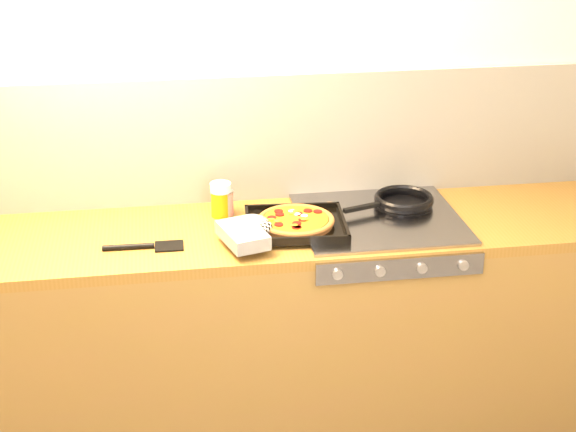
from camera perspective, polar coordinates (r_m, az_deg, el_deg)
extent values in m
plane|color=beige|center=(3.41, -2.51, 6.64)|extent=(3.20, 0.00, 3.20)
cube|color=silver|center=(3.43, -2.46, 4.98)|extent=(3.20, 0.02, 0.50)
cube|color=brown|center=(3.47, -1.70, -7.89)|extent=(3.20, 0.60, 0.86)
cube|color=brown|center=(3.26, -1.79, -1.10)|extent=(3.20, 0.60, 0.04)
cube|color=gray|center=(3.09, 7.24, -3.33)|extent=(0.60, 0.03, 0.08)
cylinder|color=#A5A5AA|center=(3.03, 3.21, -3.77)|extent=(0.04, 0.02, 0.04)
cylinder|color=#A5A5AA|center=(3.06, 5.97, -3.56)|extent=(0.04, 0.02, 0.04)
cylinder|color=#A5A5AA|center=(3.10, 8.66, -3.35)|extent=(0.04, 0.02, 0.04)
cylinder|color=#A5A5AA|center=(3.15, 11.27, -3.13)|extent=(0.04, 0.02, 0.04)
cube|color=gray|center=(3.33, 5.91, -0.21)|extent=(0.60, 0.56, 0.02)
cube|color=black|center=(3.22, 0.51, -0.65)|extent=(0.38, 0.34, 0.01)
cube|color=black|center=(3.35, 0.27, 0.64)|extent=(0.36, 0.04, 0.02)
cube|color=black|center=(3.07, 0.77, -1.54)|extent=(0.36, 0.04, 0.02)
cube|color=black|center=(3.23, 3.60, -0.30)|extent=(0.03, 0.32, 0.02)
cube|color=black|center=(3.20, -2.61, -0.51)|extent=(0.03, 0.32, 0.02)
cylinder|color=#A3662F|center=(3.21, 0.51, -0.42)|extent=(0.29, 0.29, 0.02)
torus|color=#A3662F|center=(3.21, 0.51, -0.27)|extent=(0.30, 0.30, 0.02)
cylinder|color=orange|center=(3.21, 0.51, -0.24)|extent=(0.25, 0.25, 0.01)
cylinder|color=maroon|center=(3.19, 0.97, -0.22)|extent=(0.03, 0.03, 0.00)
cylinder|color=maroon|center=(3.26, -0.62, 0.31)|extent=(0.03, 0.03, 0.00)
cylinder|color=maroon|center=(3.13, 0.55, -0.72)|extent=(0.03, 0.03, 0.00)
cylinder|color=maroon|center=(3.21, -1.06, -0.11)|extent=(0.03, 0.03, 0.00)
cylinder|color=maroon|center=(3.27, 1.29, 0.35)|extent=(0.03, 0.03, 0.00)
cylinder|color=maroon|center=(3.24, 0.66, 0.14)|extent=(0.03, 0.03, 0.00)
cylinder|color=maroon|center=(3.15, -0.60, -0.56)|extent=(0.03, 0.03, 0.00)
cylinder|color=maroon|center=(3.26, 1.94, 0.29)|extent=(0.03, 0.03, 0.00)
cylinder|color=maroon|center=(3.13, 0.58, -0.70)|extent=(0.03, 0.03, 0.00)
cylinder|color=maroon|center=(3.16, 0.57, -0.48)|extent=(0.03, 0.03, 0.00)
cylinder|color=maroon|center=(3.23, -0.54, 0.10)|extent=(0.03, 0.03, 0.00)
ellipsoid|color=orange|center=(3.19, -0.72, -0.27)|extent=(0.03, 0.02, 0.01)
ellipsoid|color=orange|center=(3.19, -1.09, -0.23)|extent=(0.03, 0.02, 0.01)
ellipsoid|color=orange|center=(3.24, 0.30, 0.17)|extent=(0.03, 0.02, 0.01)
ellipsoid|color=orange|center=(3.27, 0.18, 0.41)|extent=(0.03, 0.02, 0.01)
ellipsoid|color=orange|center=(3.14, 0.42, -0.60)|extent=(0.03, 0.02, 0.01)
ellipsoid|color=orange|center=(3.19, 1.08, -0.22)|extent=(0.03, 0.02, 0.01)
ellipsoid|color=orange|center=(3.20, 0.88, -0.12)|extent=(0.03, 0.02, 0.01)
ellipsoid|color=orange|center=(3.18, -0.64, -0.33)|extent=(0.03, 0.02, 0.01)
ellipsoid|color=orange|center=(3.26, 0.50, 0.32)|extent=(0.03, 0.02, 0.01)
ellipsoid|color=silver|center=(3.27, 0.24, 0.35)|extent=(0.03, 0.03, 0.01)
ellipsoid|color=silver|center=(3.24, 0.61, 0.12)|extent=(0.03, 0.03, 0.01)
ellipsoid|color=silver|center=(3.23, 1.06, 0.02)|extent=(0.03, 0.03, 0.01)
cube|color=black|center=(3.07, -2.95, -1.24)|extent=(0.18, 0.24, 0.05)
ellipsoid|color=black|center=(3.17, -2.37, -0.48)|extent=(0.13, 0.13, 0.05)
cylinder|color=black|center=(3.10, -1.72, -0.99)|extent=(0.08, 0.10, 0.05)
cylinder|color=black|center=(3.43, 7.48, 0.72)|extent=(0.27, 0.27, 0.01)
torus|color=black|center=(3.43, 7.50, 1.05)|extent=(0.29, 0.29, 0.02)
cube|color=black|center=(3.33, 4.87, 0.57)|extent=(0.16, 0.07, 0.01)
cylinder|color=#B00E13|center=(3.35, -4.13, 0.84)|extent=(0.09, 0.09, 0.09)
cylinder|color=#B2B2B7|center=(3.33, -4.16, 1.59)|extent=(0.09, 0.09, 0.01)
cylinder|color=#B2B2B7|center=(3.37, -4.11, 0.10)|extent=(0.09, 0.09, 0.01)
cylinder|color=orange|center=(3.35, -4.35, 0.80)|extent=(0.08, 0.08, 0.10)
cylinder|color=silver|center=(3.32, -4.39, 1.86)|extent=(0.08, 0.08, 0.03)
cylinder|color=#9F6843|center=(3.40, 0.45, 0.50)|extent=(0.26, 0.06, 0.02)
ellipsoid|color=#9F6843|center=(3.44, 2.69, 0.76)|extent=(0.06, 0.04, 0.02)
cube|color=black|center=(3.13, -7.69, -1.94)|extent=(0.10, 0.09, 0.01)
cylinder|color=black|center=(3.13, -10.28, -1.97)|extent=(0.18, 0.02, 0.02)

